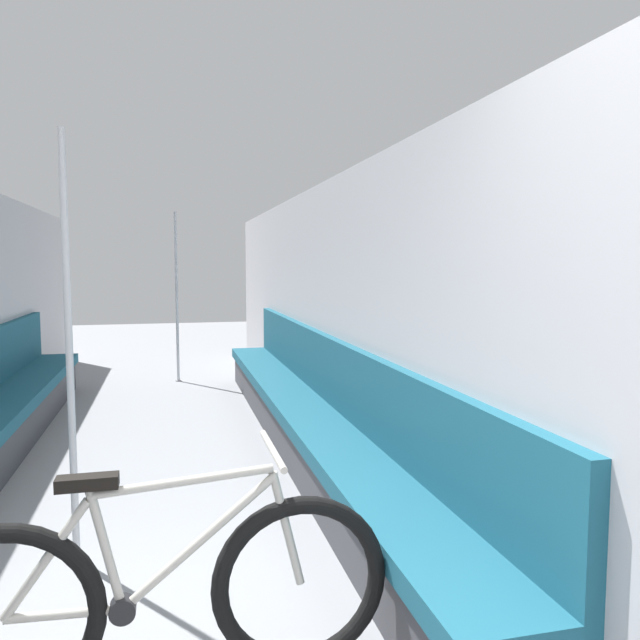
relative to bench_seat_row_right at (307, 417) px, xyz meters
name	(u,v)px	position (x,y,z in m)	size (l,w,h in m)	color
wall_right	(336,315)	(0.25, 0.10, 0.79)	(0.10, 10.90, 2.16)	#B2B2B7
bench_seat_row_right	(307,417)	(0.00, 0.00, 0.00)	(0.48, 6.34, 0.92)	#3D3D42
bicycle	(159,595)	(-1.10, -2.55, 0.05)	(1.65, 0.46, 0.84)	black
grab_pole_near	(69,356)	(-1.52, -1.47, 0.75)	(0.08, 0.08, 2.14)	gray
grab_pole_far	(177,299)	(-0.94, 3.33, 0.75)	(0.08, 0.08, 2.14)	gray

